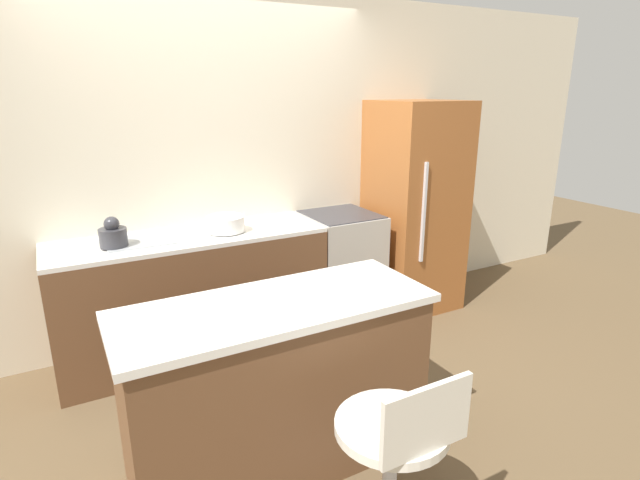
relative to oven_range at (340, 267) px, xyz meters
The scene contains 9 objects.
ground_plane 1.10m from the oven_range, 161.79° to the right, with size 14.00×14.00×0.00m, color brown.
wall_back 1.31m from the oven_range, 161.09° to the left, with size 8.00×0.06×2.60m.
back_counter 1.23m from the oven_range, behind, with size 1.88×0.59×0.92m.
kitchen_island 1.78m from the oven_range, 131.16° to the right, with size 1.54×0.60×0.91m.
oven_range is the anchor object (origin of this frame).
refrigerator 0.85m from the oven_range, ahead, with size 0.70×0.70×1.80m.
stool_chair 2.29m from the oven_range, 115.46° to the right, with size 0.46×0.46×0.91m.
kettle 1.81m from the oven_range, behind, with size 0.17×0.17×0.20m.
mixing_bowl 1.11m from the oven_range, behind, with size 0.27×0.27×0.11m.
Camera 1 is at (-1.08, -3.06, 1.89)m, focal length 28.00 mm.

